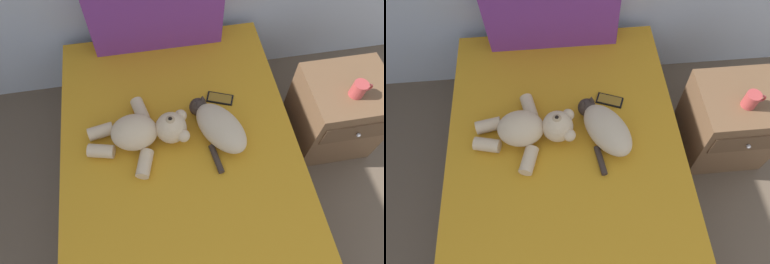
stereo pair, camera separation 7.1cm
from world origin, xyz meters
TOP-DOWN VIEW (x-y plane):
  - bed at (1.69, 3.41)m, footprint 1.30×1.93m
  - patterned_cushion at (1.67, 4.27)m, footprint 0.78×0.15m
  - cat at (1.90, 3.54)m, footprint 0.33×0.44m
  - teddy_bear at (1.52, 3.57)m, footprint 0.54×0.48m
  - cell_phone at (1.96, 3.76)m, footprint 0.16×0.12m
  - nightstand at (2.72, 3.69)m, footprint 0.49×0.47m
  - mug at (2.71, 3.63)m, footprint 0.12×0.08m

SIDE VIEW (x-z plane):
  - bed at x=1.69m, z-range 0.00..0.51m
  - nightstand at x=2.72m, z-range 0.00..0.56m
  - cell_phone at x=1.96m, z-range 0.51..0.52m
  - cat at x=1.90m, z-range 0.51..0.66m
  - teddy_bear at x=1.52m, z-range 0.50..0.67m
  - mug at x=2.71m, z-range 0.56..0.65m
  - patterned_cushion at x=1.67m, z-range 0.51..0.98m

